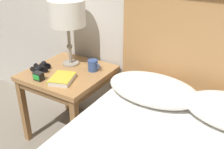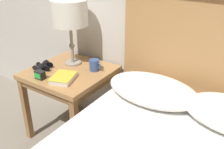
% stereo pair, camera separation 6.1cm
% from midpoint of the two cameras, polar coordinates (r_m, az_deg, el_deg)
% --- Properties ---
extents(nightstand, '(0.58, 0.58, 0.58)m').
position_cam_midpoint_polar(nightstand, '(2.05, -10.30, -1.20)').
color(nightstand, '#AD7A47').
rests_on(nightstand, ground_plane).
extents(table_lamp, '(0.27, 0.27, 0.50)m').
position_cam_midpoint_polar(table_lamp, '(2.00, -10.64, 12.71)').
color(table_lamp, gray).
rests_on(table_lamp, nightstand).
extents(book_on_nightstand, '(0.20, 0.23, 0.04)m').
position_cam_midpoint_polar(book_on_nightstand, '(1.86, -11.78, -0.93)').
color(book_on_nightstand, silver).
rests_on(book_on_nightstand, nightstand).
extents(binoculars_pair, '(0.16, 0.16, 0.05)m').
position_cam_midpoint_polar(binoculars_pair, '(2.06, -16.13, 1.45)').
color(binoculars_pair, black).
rests_on(binoculars_pair, nightstand).
extents(coffee_mug, '(0.10, 0.08, 0.08)m').
position_cam_midpoint_polar(coffee_mug, '(1.97, -5.04, 1.97)').
color(coffee_mug, '#334C84').
rests_on(coffee_mug, nightstand).
extents(alarm_clock, '(0.07, 0.05, 0.06)m').
position_cam_midpoint_polar(alarm_clock, '(1.91, -16.60, -0.37)').
color(alarm_clock, black).
rests_on(alarm_clock, nightstand).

